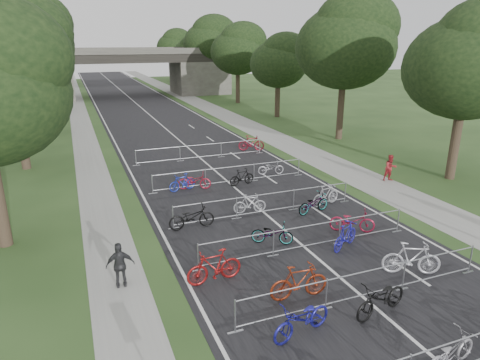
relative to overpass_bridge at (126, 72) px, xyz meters
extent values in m
cube|color=black|center=(0.00, -15.00, -3.53)|extent=(11.00, 140.00, 0.01)
cube|color=gray|center=(8.00, -15.00, -3.53)|extent=(3.00, 140.00, 0.01)
cube|color=gray|center=(-7.50, -15.00, -3.53)|extent=(2.00, 140.00, 0.01)
cube|color=silver|center=(0.00, -15.00, -3.53)|extent=(0.12, 140.00, 0.00)
cube|color=#47443F|center=(-11.50, 0.00, -1.03)|extent=(8.00, 8.00, 5.00)
cube|color=#47443F|center=(11.50, 0.00, -1.03)|extent=(8.00, 8.00, 5.00)
cube|color=black|center=(0.00, 0.00, 2.07)|extent=(30.00, 8.00, 1.20)
cube|color=#47443F|center=(0.00, -3.80, 3.07)|extent=(30.00, 0.40, 0.90)
cube|color=#47443F|center=(0.00, 3.80, 3.07)|extent=(30.00, 0.40, 0.90)
cylinder|color=#33261C|center=(13.00, -49.00, -1.29)|extent=(0.56, 0.56, 4.48)
ellipsoid|color=black|center=(13.00, -49.00, 3.10)|extent=(7.17, 7.17, 5.88)
sphere|color=black|center=(12.50, -48.50, 2.20)|extent=(4.66, 4.66, 4.66)
cylinder|color=#33261C|center=(-11.50, -37.00, -1.17)|extent=(0.56, 0.56, 4.72)
ellipsoid|color=black|center=(-11.50, -37.00, 3.46)|extent=(7.56, 7.56, 6.20)
sphere|color=black|center=(-10.90, -37.50, 4.97)|extent=(6.05, 6.05, 6.05)
sphere|color=black|center=(-12.00, -36.50, 2.51)|extent=(4.91, 4.91, 4.91)
cylinder|color=#33261C|center=(13.00, -37.00, -0.98)|extent=(0.56, 0.56, 5.11)
ellipsoid|color=black|center=(13.00, -37.00, 4.03)|extent=(8.18, 8.18, 6.70)
sphere|color=black|center=(13.60, -37.50, 5.66)|extent=(6.54, 6.54, 6.54)
sphere|color=black|center=(12.50, -36.50, 3.01)|extent=(5.31, 5.31, 5.31)
cylinder|color=#33261C|center=(-11.50, -25.00, -0.91)|extent=(0.56, 0.56, 5.25)
ellipsoid|color=black|center=(-11.50, -25.00, 4.24)|extent=(8.40, 8.40, 6.89)
sphere|color=black|center=(-10.90, -25.50, 5.92)|extent=(6.72, 6.72, 6.72)
sphere|color=black|center=(-12.00, -24.50, 3.19)|extent=(5.46, 5.46, 5.46)
cylinder|color=#33261C|center=(13.00, -25.00, -1.61)|extent=(0.56, 0.56, 3.85)
ellipsoid|color=black|center=(13.00, -25.00, 2.16)|extent=(6.16, 6.16, 5.05)
sphere|color=black|center=(13.60, -25.50, 3.40)|extent=(4.93, 4.93, 4.93)
sphere|color=black|center=(12.50, -24.50, 1.39)|extent=(4.00, 4.00, 4.00)
cylinder|color=#33261C|center=(-11.50, -13.00, -1.43)|extent=(0.56, 0.56, 4.20)
ellipsoid|color=black|center=(-11.50, -13.00, 2.68)|extent=(6.72, 6.72, 5.51)
sphere|color=black|center=(-10.90, -13.50, 4.03)|extent=(5.38, 5.38, 5.38)
sphere|color=black|center=(-12.00, -12.50, 1.84)|extent=(4.37, 4.37, 4.37)
cylinder|color=#33261C|center=(13.00, -13.00, -1.29)|extent=(0.56, 0.56, 4.48)
ellipsoid|color=black|center=(13.00, -13.00, 3.10)|extent=(7.17, 7.17, 5.88)
sphere|color=black|center=(13.60, -13.50, 4.53)|extent=(5.73, 5.73, 5.73)
sphere|color=black|center=(12.50, -12.50, 2.20)|extent=(4.66, 4.66, 4.66)
cylinder|color=#33261C|center=(-11.50, -1.00, -1.17)|extent=(0.56, 0.56, 4.72)
ellipsoid|color=black|center=(-11.50, -1.00, 3.46)|extent=(7.56, 7.56, 6.20)
sphere|color=black|center=(-10.90, -1.50, 4.97)|extent=(6.05, 6.05, 6.05)
sphere|color=black|center=(-12.00, -0.50, 2.51)|extent=(4.91, 4.91, 4.91)
cylinder|color=#33261C|center=(13.00, -1.00, -0.98)|extent=(0.56, 0.56, 5.11)
ellipsoid|color=black|center=(13.00, -1.00, 4.03)|extent=(8.18, 8.18, 6.70)
sphere|color=black|center=(13.60, -1.50, 5.66)|extent=(6.54, 6.54, 6.54)
sphere|color=black|center=(12.50, -0.50, 3.01)|extent=(5.31, 5.31, 5.31)
cylinder|color=#33261C|center=(-11.50, 11.00, -0.91)|extent=(0.56, 0.56, 5.25)
ellipsoid|color=black|center=(-11.50, 11.00, 4.24)|extent=(8.40, 8.40, 6.89)
sphere|color=black|center=(-10.90, 10.50, 5.92)|extent=(6.72, 6.72, 6.72)
sphere|color=black|center=(-12.00, 11.50, 3.19)|extent=(5.46, 5.46, 5.46)
cylinder|color=#33261C|center=(13.00, 11.00, -1.61)|extent=(0.56, 0.56, 3.85)
ellipsoid|color=black|center=(13.00, 11.00, 2.16)|extent=(6.16, 6.16, 5.05)
sphere|color=black|center=(13.60, 10.50, 3.40)|extent=(4.93, 4.93, 4.93)
sphere|color=black|center=(12.50, 11.50, 1.39)|extent=(4.00, 4.00, 4.00)
cylinder|color=#33261C|center=(-11.50, 23.00, -1.43)|extent=(0.56, 0.56, 4.20)
ellipsoid|color=black|center=(-11.50, 23.00, 2.68)|extent=(6.72, 6.72, 5.51)
sphere|color=black|center=(-10.90, 22.50, 4.03)|extent=(5.38, 5.38, 5.38)
sphere|color=black|center=(-12.00, 23.50, 1.84)|extent=(4.37, 4.37, 4.37)
cylinder|color=#33261C|center=(13.00, 23.00, -1.29)|extent=(0.56, 0.56, 4.48)
ellipsoid|color=black|center=(13.00, 23.00, 3.10)|extent=(7.17, 7.17, 5.88)
sphere|color=black|center=(13.60, 22.50, 4.53)|extent=(5.73, 5.73, 5.73)
sphere|color=black|center=(12.50, 23.50, 2.20)|extent=(4.66, 4.66, 4.66)
cylinder|color=#9D9FA5|center=(0.00, -61.40, -2.48)|extent=(9.20, 0.04, 0.04)
cylinder|color=#9D9FA5|center=(0.00, -57.80, -2.48)|extent=(9.20, 0.04, 0.04)
cylinder|color=#9D9FA5|center=(0.00, -57.80, -3.35)|extent=(9.20, 0.04, 0.04)
cylinder|color=#9D9FA5|center=(-4.60, -57.80, -2.98)|extent=(0.05, 0.05, 1.10)
cube|color=#9D9FA5|center=(-4.60, -57.80, -3.52)|extent=(0.50, 0.08, 0.03)
cylinder|color=#9D9FA5|center=(-1.53, -57.80, -2.98)|extent=(0.05, 0.05, 1.10)
cube|color=#9D9FA5|center=(-1.53, -57.80, -3.52)|extent=(0.50, 0.08, 0.03)
cylinder|color=#9D9FA5|center=(1.53, -57.80, -2.98)|extent=(0.05, 0.05, 1.10)
cube|color=#9D9FA5|center=(1.53, -57.80, -3.52)|extent=(0.50, 0.08, 0.03)
cylinder|color=#9D9FA5|center=(4.60, -57.80, -2.98)|extent=(0.05, 0.05, 1.10)
cube|color=#9D9FA5|center=(4.60, -57.80, -3.52)|extent=(0.50, 0.08, 0.03)
cylinder|color=#9D9FA5|center=(0.00, -54.00, -2.48)|extent=(9.20, 0.04, 0.04)
cylinder|color=#9D9FA5|center=(0.00, -54.00, -3.35)|extent=(9.20, 0.04, 0.04)
cylinder|color=#9D9FA5|center=(-4.60, -54.00, -2.98)|extent=(0.05, 0.05, 1.10)
cube|color=#9D9FA5|center=(-4.60, -54.00, -3.52)|extent=(0.50, 0.08, 0.03)
cylinder|color=#9D9FA5|center=(-1.53, -54.00, -2.98)|extent=(0.05, 0.05, 1.10)
cube|color=#9D9FA5|center=(-1.53, -54.00, -3.52)|extent=(0.50, 0.08, 0.03)
cylinder|color=#9D9FA5|center=(1.53, -54.00, -2.98)|extent=(0.05, 0.05, 1.10)
cube|color=#9D9FA5|center=(1.53, -54.00, -3.52)|extent=(0.50, 0.08, 0.03)
cylinder|color=#9D9FA5|center=(4.60, -54.00, -2.98)|extent=(0.05, 0.05, 1.10)
cube|color=#9D9FA5|center=(4.60, -54.00, -3.52)|extent=(0.50, 0.08, 0.03)
cylinder|color=#9D9FA5|center=(0.00, -50.00, -2.48)|extent=(9.20, 0.04, 0.04)
cylinder|color=#9D9FA5|center=(0.00, -50.00, -3.35)|extent=(9.20, 0.04, 0.04)
cylinder|color=#9D9FA5|center=(-4.60, -50.00, -2.98)|extent=(0.05, 0.05, 1.10)
cube|color=#9D9FA5|center=(-4.60, -50.00, -3.52)|extent=(0.50, 0.08, 0.03)
cylinder|color=#9D9FA5|center=(-1.53, -50.00, -2.98)|extent=(0.05, 0.05, 1.10)
cube|color=#9D9FA5|center=(-1.53, -50.00, -3.52)|extent=(0.50, 0.08, 0.03)
cylinder|color=#9D9FA5|center=(1.53, -50.00, -2.98)|extent=(0.05, 0.05, 1.10)
cube|color=#9D9FA5|center=(1.53, -50.00, -3.52)|extent=(0.50, 0.08, 0.03)
cylinder|color=#9D9FA5|center=(4.60, -50.00, -2.98)|extent=(0.05, 0.05, 1.10)
cube|color=#9D9FA5|center=(4.60, -50.00, -3.52)|extent=(0.50, 0.08, 0.03)
cylinder|color=#9D9FA5|center=(0.00, -45.00, -2.48)|extent=(9.20, 0.04, 0.04)
cylinder|color=#9D9FA5|center=(0.00, -45.00, -3.35)|extent=(9.20, 0.04, 0.04)
cylinder|color=#9D9FA5|center=(-4.60, -45.00, -2.98)|extent=(0.05, 0.05, 1.10)
cube|color=#9D9FA5|center=(-4.60, -45.00, -3.52)|extent=(0.50, 0.08, 0.03)
cylinder|color=#9D9FA5|center=(-1.53, -45.00, -2.98)|extent=(0.05, 0.05, 1.10)
cube|color=#9D9FA5|center=(-1.53, -45.00, -3.52)|extent=(0.50, 0.08, 0.03)
cylinder|color=#9D9FA5|center=(1.53, -45.00, -2.98)|extent=(0.05, 0.05, 1.10)
cube|color=#9D9FA5|center=(1.53, -45.00, -3.52)|extent=(0.50, 0.08, 0.03)
cylinder|color=#9D9FA5|center=(4.60, -45.00, -2.98)|extent=(0.05, 0.05, 1.10)
cube|color=#9D9FA5|center=(4.60, -45.00, -3.52)|extent=(0.50, 0.08, 0.03)
cylinder|color=#9D9FA5|center=(0.00, -39.00, -2.48)|extent=(9.20, 0.04, 0.04)
cylinder|color=#9D9FA5|center=(0.00, -39.00, -3.35)|extent=(9.20, 0.04, 0.04)
cylinder|color=#9D9FA5|center=(-4.60, -39.00, -2.98)|extent=(0.05, 0.05, 1.10)
cube|color=#9D9FA5|center=(-4.60, -39.00, -3.52)|extent=(0.50, 0.08, 0.03)
cylinder|color=#9D9FA5|center=(-1.53, -39.00, -2.98)|extent=(0.05, 0.05, 1.10)
cube|color=#9D9FA5|center=(-1.53, -39.00, -3.52)|extent=(0.50, 0.08, 0.03)
cylinder|color=#9D9FA5|center=(1.53, -39.00, -2.98)|extent=(0.05, 0.05, 1.10)
cube|color=#9D9FA5|center=(1.53, -39.00, -3.52)|extent=(0.50, 0.08, 0.03)
cylinder|color=#9D9FA5|center=(4.60, -39.00, -2.98)|extent=(0.05, 0.05, 1.10)
cube|color=#9D9FA5|center=(4.60, -39.00, -3.52)|extent=(0.50, 0.08, 0.03)
imported|color=#9E9CA3|center=(0.05, -61.19, -3.04)|extent=(1.97, 0.96, 0.99)
imported|color=navy|center=(-2.87, -58.64, -2.98)|extent=(2.20, 1.21, 1.10)
imported|color=maroon|center=(-2.03, -56.94, -2.92)|extent=(2.08, 0.73, 1.23)
imported|color=black|center=(-0.10, -58.66, -2.97)|extent=(2.27, 1.20, 1.13)
imported|color=silver|center=(2.51, -57.08, -2.90)|extent=(2.14, 1.47, 1.26)
imported|color=maroon|center=(-4.30, -54.97, -2.92)|extent=(2.08, 0.70, 1.23)
imported|color=#9D9FA5|center=(-1.10, -53.01, -3.07)|extent=(1.83, 1.42, 0.93)
imported|color=#201D9F|center=(1.50, -54.48, -2.98)|extent=(1.86, 1.31, 1.10)
imported|color=maroon|center=(2.72, -53.24, -3.01)|extent=(2.04, 1.61, 1.04)
imported|color=black|center=(-3.83, -50.29, -2.98)|extent=(2.11, 0.79, 1.10)
imported|color=#97989E|center=(-0.69, -49.61, -3.04)|extent=(1.70, 0.72, 0.99)
imported|color=#9D9FA5|center=(2.25, -50.72, -3.04)|extent=(1.96, 1.02, 0.98)
imported|color=#A5A5AD|center=(3.38, -50.06, -2.99)|extent=(1.89, 0.95, 1.10)
imported|color=#1C2C9E|center=(-2.95, -45.14, -3.04)|extent=(1.70, 0.85, 0.98)
imported|color=maroon|center=(-2.23, -45.13, -3.04)|extent=(1.99, 1.19, 0.99)
imported|color=black|center=(0.55, -45.48, -3.04)|extent=(1.70, 0.77, 0.99)
imported|color=#9D9CA3|center=(3.06, -44.18, -3.10)|extent=(1.74, 0.89, 0.87)
imported|color=maroon|center=(4.30, -38.10, -2.94)|extent=(2.06, 1.22, 1.19)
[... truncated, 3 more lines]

